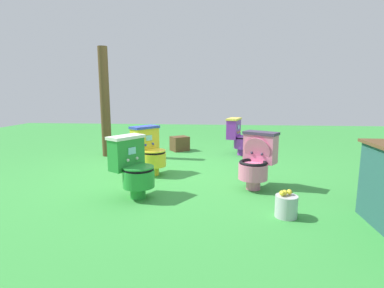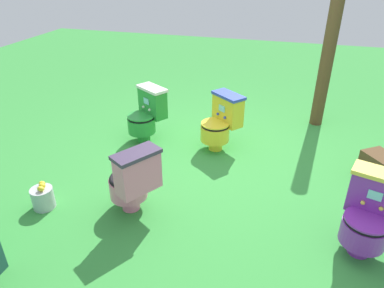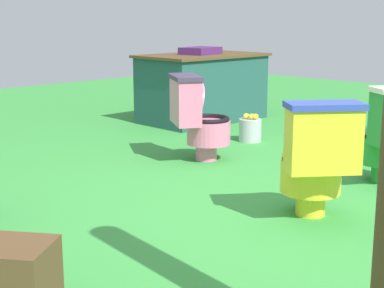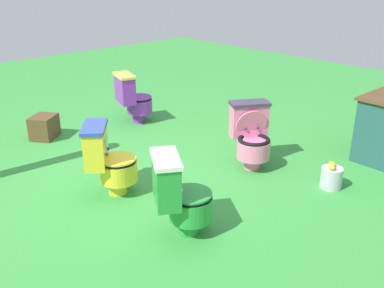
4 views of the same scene
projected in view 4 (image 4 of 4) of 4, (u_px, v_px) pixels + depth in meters
ground at (134, 178)px, 4.69m from camera, size 14.00×14.00×0.00m
toilet_purple at (133, 98)px, 6.20m from camera, size 0.53×0.59×0.73m
toilet_pink at (251, 135)px, 4.84m from camera, size 0.63×0.60×0.73m
toilet_yellow at (108, 159)px, 4.24m from camera, size 0.62×0.64×0.73m
toilet_green at (180, 195)px, 3.58m from camera, size 0.60×0.63×0.73m
small_crate at (44, 127)px, 5.72m from camera, size 0.43×0.45×0.30m
lemon_bucket at (331, 177)px, 4.44m from camera, size 0.22×0.22×0.28m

